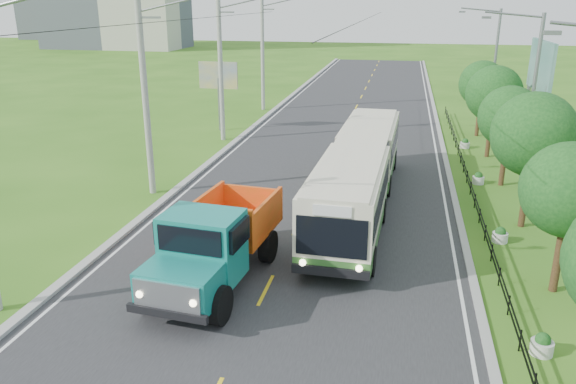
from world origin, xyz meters
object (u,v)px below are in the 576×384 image
(tree_back, at_px, (482,86))
(bus, at_px, (360,170))
(tree_fifth, at_px, (494,97))
(billboard_left, at_px, (218,80))
(pole_near, at_px, (146,96))
(pole_mid, at_px, (221,68))
(streetlight_mid, at_px, (529,96))
(planter_near, at_px, (500,235))
(streetlight_far, at_px, (492,66))
(pole_far, at_px, (263,53))
(tree_fourth, at_px, (510,120))
(tree_second, at_px, (570,194))
(tree_third, at_px, (534,139))
(dump_truck, at_px, (215,239))
(planter_mid, at_px, (478,179))
(billboard_right, at_px, (540,74))
(planter_front, at_px, (542,345))
(planter_far, at_px, (465,144))

(tree_back, distance_m, bus, 18.92)
(tree_fifth, bearing_deg, billboard_left, 168.72)
(pole_near, distance_m, pole_mid, 12.00)
(streetlight_mid, bearing_deg, bus, -147.59)
(streetlight_mid, xyz_separation_m, planter_near, (-2.04, -8.00, -4.62))
(pole_near, relative_size, pole_mid, 1.00)
(streetlight_mid, xyz_separation_m, streetlight_far, (0.00, 14.00, 0.00))
(pole_far, height_order, billboard_left, pole_far)
(tree_fourth, bearing_deg, pole_far, 133.85)
(pole_far, bearing_deg, streetlight_mid, -45.14)
(streetlight_far, relative_size, bus, 0.54)
(streetlight_mid, bearing_deg, pole_far, 134.86)
(tree_second, bearing_deg, tree_fourth, 90.00)
(pole_mid, height_order, tree_third, pole_mid)
(planter_near, distance_m, bus, 6.95)
(tree_fifth, distance_m, tree_back, 6.00)
(pole_far, distance_m, tree_fourth, 26.20)
(tree_third, xyz_separation_m, planter_near, (-1.26, -2.14, -3.70))
(tree_second, bearing_deg, billboard_left, 131.52)
(tree_third, bearing_deg, tree_back, 90.00)
(pole_far, bearing_deg, pole_mid, -90.00)
(tree_back, distance_m, dump_truck, 28.48)
(tree_second, relative_size, planter_mid, 7.91)
(tree_back, bearing_deg, billboard_right, -68.30)
(tree_second, relative_size, tree_fourth, 0.98)
(tree_second, bearing_deg, tree_third, 90.00)
(tree_third, height_order, tree_fourth, tree_third)
(dump_truck, bearing_deg, tree_third, 39.47)
(planter_near, distance_m, billboard_left, 25.78)
(pole_mid, height_order, pole_far, same)
(pole_near, xyz_separation_m, bus, (10.73, -0.19, -3.14))
(planter_mid, height_order, billboard_right, billboard_right)
(pole_near, relative_size, billboard_left, 1.92)
(pole_near, relative_size, streetlight_mid, 1.10)
(planter_front, xyz_separation_m, bus, (-6.13, 10.81, 1.67))
(tree_back, xyz_separation_m, bus, (-7.39, -17.33, -1.70))
(planter_front, relative_size, billboard_left, 0.13)
(tree_third, distance_m, tree_fourth, 6.01)
(pole_near, relative_size, planter_near, 14.93)
(tree_back, xyz_separation_m, dump_truck, (-11.72, -25.89, -1.96))
(tree_third, height_order, planter_far, tree_third)
(tree_back, xyz_separation_m, streetlight_mid, (0.79, -12.14, 1.25))
(pole_far, distance_m, billboard_left, 9.17)
(planter_front, xyz_separation_m, planter_far, (0.00, 24.00, 0.00))
(tree_fourth, bearing_deg, streetlight_far, 86.75)
(planter_front, distance_m, dump_truck, 10.80)
(pole_far, relative_size, billboard_right, 1.37)
(pole_near, height_order, tree_third, pole_near)
(streetlight_far, xyz_separation_m, bus, (-8.18, -19.19, -2.95))
(tree_fourth, bearing_deg, dump_truck, -130.16)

